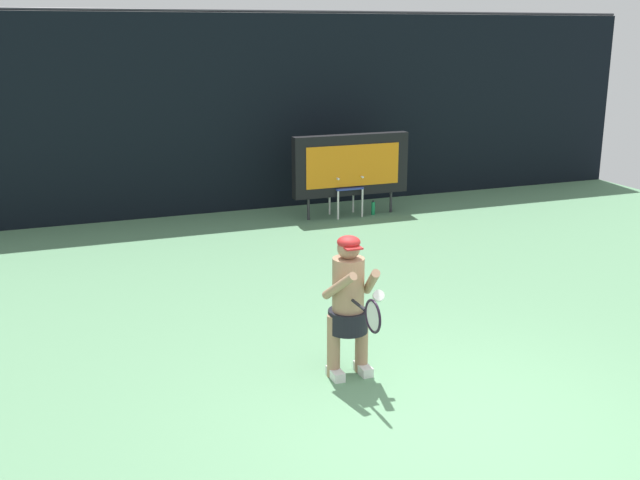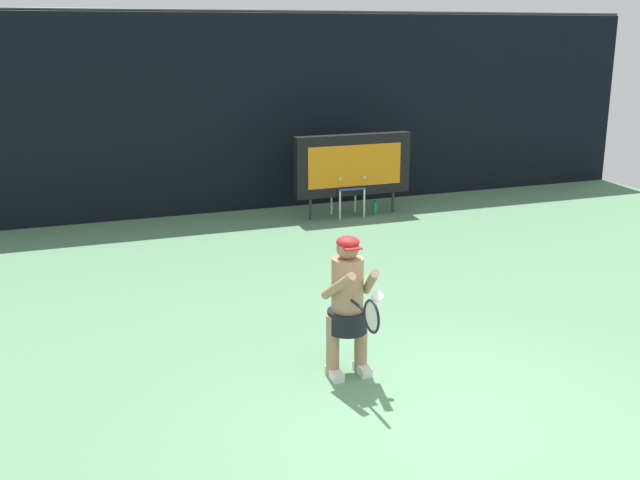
{
  "view_description": "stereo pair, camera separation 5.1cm",
  "coord_description": "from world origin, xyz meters",
  "px_view_note": "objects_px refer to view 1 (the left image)",
  "views": [
    {
      "loc": [
        -3.24,
        -5.15,
        3.28
      ],
      "look_at": [
        -0.27,
        2.38,
        1.05
      ],
      "focal_mm": 42.6,
      "sensor_mm": 36.0,
      "label": 1
    },
    {
      "loc": [
        -3.19,
        -5.17,
        3.28
      ],
      "look_at": [
        -0.27,
        2.38,
        1.05
      ],
      "focal_mm": 42.6,
      "sensor_mm": 36.0,
      "label": 2
    }
  ],
  "objects_px": {
    "tennis_racket": "(372,315)",
    "scoreboard": "(351,165)",
    "umpire_chair": "(345,182)",
    "tennis_player": "(349,302)",
    "water_bottle": "(373,208)"
  },
  "relations": [
    {
      "from": "water_bottle",
      "to": "tennis_player",
      "type": "height_order",
      "value": "tennis_player"
    },
    {
      "from": "tennis_racket",
      "to": "scoreboard",
      "type": "bearing_deg",
      "value": 84.53
    },
    {
      "from": "scoreboard",
      "to": "water_bottle",
      "type": "distance_m",
      "value": 0.93
    },
    {
      "from": "umpire_chair",
      "to": "scoreboard",
      "type": "bearing_deg",
      "value": -56.53
    },
    {
      "from": "umpire_chair",
      "to": "tennis_player",
      "type": "height_order",
      "value": "tennis_player"
    },
    {
      "from": "umpire_chair",
      "to": "water_bottle",
      "type": "relative_size",
      "value": 4.08
    },
    {
      "from": "umpire_chair",
      "to": "tennis_racket",
      "type": "distance_m",
      "value": 7.31
    },
    {
      "from": "scoreboard",
      "to": "umpire_chair",
      "type": "height_order",
      "value": "scoreboard"
    },
    {
      "from": "scoreboard",
      "to": "tennis_player",
      "type": "height_order",
      "value": "scoreboard"
    },
    {
      "from": "scoreboard",
      "to": "umpire_chair",
      "type": "bearing_deg",
      "value": 123.47
    },
    {
      "from": "water_bottle",
      "to": "umpire_chair",
      "type": "bearing_deg",
      "value": 160.45
    },
    {
      "from": "tennis_player",
      "to": "water_bottle",
      "type": "bearing_deg",
      "value": 62.54
    },
    {
      "from": "tennis_player",
      "to": "umpire_chair",
      "type": "bearing_deg",
      "value": 67.03
    },
    {
      "from": "umpire_chair",
      "to": "tennis_racket",
      "type": "height_order",
      "value": "umpire_chair"
    },
    {
      "from": "water_bottle",
      "to": "tennis_player",
      "type": "xyz_separation_m",
      "value": [
        -3.14,
        -6.03,
        0.64
      ]
    }
  ]
}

